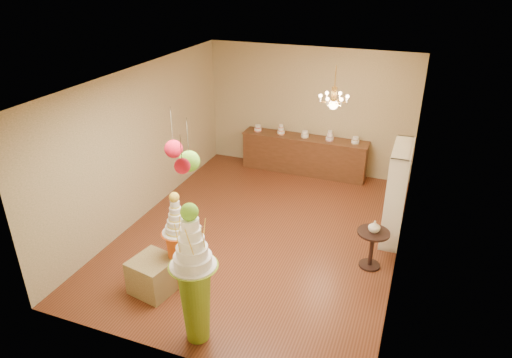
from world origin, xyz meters
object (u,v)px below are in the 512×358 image
(pedestal_orange, at_px, (179,251))
(round_table, at_px, (372,244))
(pedestal_green, at_px, (195,286))
(sideboard, at_px, (304,154))

(pedestal_orange, distance_m, round_table, 3.20)
(pedestal_green, bearing_deg, sideboard, 91.03)
(pedestal_green, height_order, sideboard, pedestal_green)
(pedestal_orange, height_order, round_table, pedestal_orange)
(pedestal_orange, bearing_deg, pedestal_green, -49.82)
(pedestal_green, distance_m, round_table, 3.23)
(pedestal_orange, xyz_separation_m, sideboard, (0.68, 4.89, -0.16))
(pedestal_green, relative_size, sideboard, 0.69)
(pedestal_orange, distance_m, sideboard, 4.94)
(pedestal_orange, bearing_deg, round_table, 29.58)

